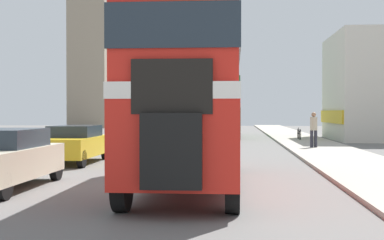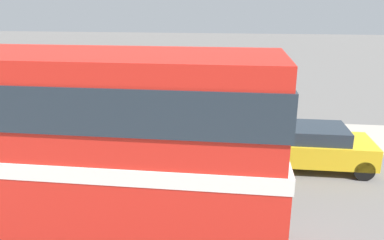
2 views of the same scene
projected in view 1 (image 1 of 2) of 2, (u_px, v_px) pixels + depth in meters
ground_plane at (151, 184)px, 14.58m from camera, size 120.00×120.00×0.00m
double_decker_bus at (192, 88)px, 14.19m from camera, size 2.49×9.50×4.40m
bus_distant at (224, 103)px, 41.93m from camera, size 2.54×10.73×4.49m
car_parked_near at (3, 158)px, 13.75m from camera, size 1.83×4.43×1.53m
car_parked_mid at (74, 143)px, 20.58m from camera, size 1.80×4.34×1.44m
pedestrian_walking at (314, 128)px, 27.79m from camera, size 0.37×0.37×1.83m
bicycle_on_pavement at (299, 134)px, 35.62m from camera, size 0.05×1.76×0.78m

